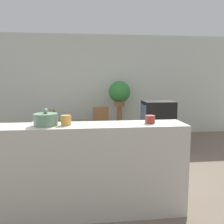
{
  "coord_description": "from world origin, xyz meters",
  "views": [
    {
      "loc": [
        0.05,
        -3.36,
        1.56
      ],
      "look_at": [
        0.65,
        1.78,
        0.85
      ],
      "focal_mm": 40.0,
      "sensor_mm": 36.0,
      "label": 1
    }
  ],
  "objects_px": {
    "television": "(158,115)",
    "decorative_bowl": "(46,119)",
    "couch": "(63,143)",
    "wooden_chair": "(101,123)",
    "potted_plant": "(120,92)"
  },
  "relations": [
    {
      "from": "couch",
      "to": "decorative_bowl",
      "type": "xyz_separation_m",
      "value": [
        0.01,
        -2.13,
        0.83
      ]
    },
    {
      "from": "television",
      "to": "potted_plant",
      "type": "xyz_separation_m",
      "value": [
        -0.61,
        1.33,
        0.4
      ]
    },
    {
      "from": "wooden_chair",
      "to": "decorative_bowl",
      "type": "distance_m",
      "value": 3.49
    },
    {
      "from": "television",
      "to": "potted_plant",
      "type": "relative_size",
      "value": 0.98
    },
    {
      "from": "wooden_chair",
      "to": "decorative_bowl",
      "type": "xyz_separation_m",
      "value": [
        -0.85,
        -3.32,
        0.65
      ]
    },
    {
      "from": "couch",
      "to": "television",
      "type": "relative_size",
      "value": 3.22
    },
    {
      "from": "couch",
      "to": "potted_plant",
      "type": "distance_m",
      "value": 2.21
    },
    {
      "from": "wooden_chair",
      "to": "couch",
      "type": "bearing_deg",
      "value": -125.91
    },
    {
      "from": "potted_plant",
      "to": "decorative_bowl",
      "type": "bearing_deg",
      "value": -110.42
    },
    {
      "from": "wooden_chair",
      "to": "decorative_bowl",
      "type": "relative_size",
      "value": 3.26
    },
    {
      "from": "television",
      "to": "decorative_bowl",
      "type": "distance_m",
      "value": 3.03
    },
    {
      "from": "potted_plant",
      "to": "decorative_bowl",
      "type": "distance_m",
      "value": 3.87
    },
    {
      "from": "television",
      "to": "decorative_bowl",
      "type": "relative_size",
      "value": 2.49
    },
    {
      "from": "television",
      "to": "wooden_chair",
      "type": "height_order",
      "value": "television"
    },
    {
      "from": "decorative_bowl",
      "to": "television",
      "type": "bearing_deg",
      "value": 49.37
    }
  ]
}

